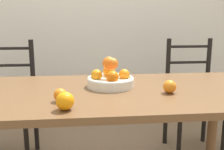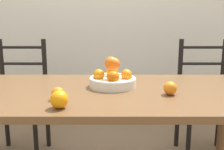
{
  "view_description": "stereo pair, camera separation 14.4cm",
  "coord_description": "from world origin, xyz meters",
  "px_view_note": "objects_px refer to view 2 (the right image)",
  "views": [
    {
      "loc": [
        -0.07,
        -1.42,
        1.15
      ],
      "look_at": [
        0.08,
        -0.01,
        0.85
      ],
      "focal_mm": 42.0,
      "sensor_mm": 36.0,
      "label": 1
    },
    {
      "loc": [
        0.08,
        -1.42,
        1.15
      ],
      "look_at": [
        0.08,
        -0.01,
        0.85
      ],
      "focal_mm": 42.0,
      "sensor_mm": 36.0,
      "label": 2
    }
  ],
  "objects_px": {
    "chair_right": "(204,100)",
    "orange_loose_1": "(57,94)",
    "orange_loose_2": "(59,99)",
    "fruit_bowl": "(112,78)",
    "orange_loose_0": "(170,88)",
    "chair_left": "(19,100)"
  },
  "relations": [
    {
      "from": "orange_loose_1",
      "to": "chair_right",
      "type": "relative_size",
      "value": 0.06
    },
    {
      "from": "orange_loose_2",
      "to": "chair_right",
      "type": "height_order",
      "value": "chair_right"
    },
    {
      "from": "fruit_bowl",
      "to": "orange_loose_2",
      "type": "bearing_deg",
      "value": -121.27
    },
    {
      "from": "orange_loose_2",
      "to": "chair_right",
      "type": "xyz_separation_m",
      "value": [
        1.02,
        1.02,
        -0.32
      ]
    },
    {
      "from": "orange_loose_2",
      "to": "chair_right",
      "type": "relative_size",
      "value": 0.08
    },
    {
      "from": "orange_loose_1",
      "to": "orange_loose_2",
      "type": "relative_size",
      "value": 0.79
    },
    {
      "from": "chair_left",
      "to": "chair_right",
      "type": "bearing_deg",
      "value": 0.91
    },
    {
      "from": "fruit_bowl",
      "to": "orange_loose_1",
      "type": "bearing_deg",
      "value": -135.61
    },
    {
      "from": "orange_loose_0",
      "to": "chair_left",
      "type": "height_order",
      "value": "chair_left"
    },
    {
      "from": "fruit_bowl",
      "to": "orange_loose_2",
      "type": "distance_m",
      "value": 0.45
    },
    {
      "from": "chair_right",
      "to": "orange_loose_1",
      "type": "bearing_deg",
      "value": -139.87
    },
    {
      "from": "fruit_bowl",
      "to": "chair_right",
      "type": "bearing_deg",
      "value": 38.71
    },
    {
      "from": "fruit_bowl",
      "to": "chair_right",
      "type": "xyz_separation_m",
      "value": [
        0.79,
        0.63,
        -0.33
      ]
    },
    {
      "from": "fruit_bowl",
      "to": "chair_left",
      "type": "height_order",
      "value": "chair_left"
    },
    {
      "from": "fruit_bowl",
      "to": "orange_loose_0",
      "type": "xyz_separation_m",
      "value": [
        0.3,
        -0.17,
        -0.01
      ]
    },
    {
      "from": "orange_loose_2",
      "to": "chair_left",
      "type": "height_order",
      "value": "chair_left"
    },
    {
      "from": "chair_left",
      "to": "chair_right",
      "type": "height_order",
      "value": "same"
    },
    {
      "from": "orange_loose_1",
      "to": "chair_right",
      "type": "distance_m",
      "value": 1.42
    },
    {
      "from": "fruit_bowl",
      "to": "chair_left",
      "type": "bearing_deg",
      "value": 141.24
    },
    {
      "from": "fruit_bowl",
      "to": "orange_loose_2",
      "type": "xyz_separation_m",
      "value": [
        -0.24,
        -0.39,
        -0.01
      ]
    },
    {
      "from": "orange_loose_0",
      "to": "chair_right",
      "type": "relative_size",
      "value": 0.07
    },
    {
      "from": "orange_loose_1",
      "to": "chair_right",
      "type": "height_order",
      "value": "chair_right"
    }
  ]
}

